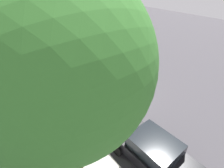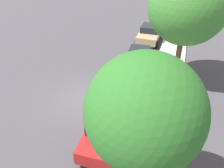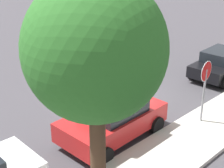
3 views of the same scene
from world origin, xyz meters
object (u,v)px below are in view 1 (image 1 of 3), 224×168
street_tree_near_corner (59,66)px  street_tree_mid_block (16,24)px  parked_car_red (66,76)px  parked_car_white (44,53)px  parked_car_black (154,152)px  stop_sign (58,93)px  fire_hydrant (29,63)px

street_tree_near_corner → street_tree_mid_block: bearing=-4.9°
parked_car_red → parked_car_white: parked_car_red is taller
parked_car_black → parked_car_red: bearing=1.8°
stop_sign → fire_hydrant: 8.08m
parked_car_black → street_tree_near_corner: 5.38m
parked_car_black → fire_hydrant: bearing=7.0°
stop_sign → street_tree_near_corner: (-3.74, 0.97, 3.33)m
stop_sign → parked_car_black: (-4.93, -1.94, -1.03)m
parked_car_white → street_tree_mid_block: street_tree_mid_block is taller
parked_car_black → fire_hydrant: size_ratio=5.50×
parked_car_red → parked_car_black: bearing=-178.2°
parked_car_red → fire_hydrant: (4.86, 1.33, -0.42)m
parked_car_red → fire_hydrant: bearing=15.3°
parked_car_black → stop_sign: bearing=21.5°
parked_car_red → street_tree_mid_block: street_tree_mid_block is taller
fire_hydrant → street_tree_near_corner: bearing=173.5°
stop_sign → fire_hydrant: (7.95, -0.37, -1.39)m
parked_car_red → parked_car_white: bearing=-2.3°
parked_car_black → street_tree_mid_block: bearing=11.4°
street_tree_mid_block → fire_hydrant: bearing=-12.5°
parked_car_white → street_tree_mid_block: size_ratio=0.71×
stop_sign → parked_car_black: 5.40m
street_tree_near_corner → parked_car_black: bearing=-112.2°
parked_car_red → parked_car_white: size_ratio=0.93×
parked_car_black → street_tree_near_corner: street_tree_near_corner is taller
parked_car_black → parked_car_white: parked_car_white is taller
stop_sign → parked_car_red: stop_sign is taller
street_tree_mid_block → parked_car_white: bearing=-35.4°
parked_car_red → street_tree_near_corner: 8.50m
parked_car_black → street_tree_near_corner: size_ratio=0.53×
parked_car_black → parked_car_white: (13.39, 0.03, 0.04)m
street_tree_mid_block → fire_hydrant: size_ratio=8.42×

